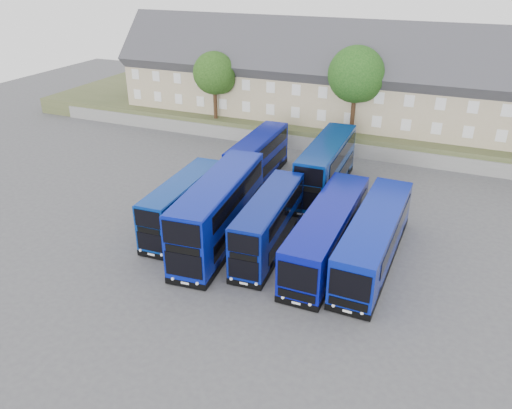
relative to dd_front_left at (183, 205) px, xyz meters
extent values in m
plane|color=#4D4D52|center=(5.84, -3.57, -1.93)|extent=(120.00, 120.00, 0.00)
cube|color=slate|center=(5.84, 20.43, -1.18)|extent=(70.00, 0.40, 1.50)
cube|color=#4A542F|center=(5.84, 30.43, -0.93)|extent=(80.00, 20.00, 2.00)
cube|color=tan|center=(-18.16, 26.43, 3.07)|extent=(6.00, 8.00, 6.00)
cube|color=#343439|center=(-18.16, 26.43, 6.07)|extent=(6.00, 10.40, 10.40)
cube|color=brown|center=(-16.66, 26.43, 9.91)|extent=(0.60, 0.90, 1.40)
cube|color=tan|center=(-12.16, 26.43, 3.07)|extent=(6.00, 8.00, 6.00)
cube|color=#343439|center=(-12.16, 26.43, 6.07)|extent=(6.00, 10.40, 10.40)
cube|color=brown|center=(-10.66, 26.43, 9.91)|extent=(0.60, 0.90, 1.40)
cube|color=tan|center=(-6.16, 26.43, 3.07)|extent=(6.00, 8.00, 6.00)
cube|color=#343439|center=(-6.16, 26.43, 6.07)|extent=(6.00, 10.40, 10.40)
cube|color=brown|center=(-4.66, 26.43, 9.91)|extent=(0.60, 0.90, 1.40)
cube|color=tan|center=(-0.16, 26.43, 3.07)|extent=(6.00, 8.00, 6.00)
cube|color=#343439|center=(-0.16, 26.43, 6.07)|extent=(6.00, 10.40, 10.40)
cube|color=brown|center=(1.34, 26.43, 9.91)|extent=(0.60, 0.90, 1.40)
cube|color=tan|center=(5.84, 26.43, 3.07)|extent=(6.00, 8.00, 6.00)
cube|color=#343439|center=(5.84, 26.43, 6.07)|extent=(6.00, 10.40, 10.40)
cube|color=brown|center=(7.34, 26.43, 9.91)|extent=(0.60, 0.90, 1.40)
cube|color=tan|center=(11.84, 26.43, 3.07)|extent=(6.00, 8.00, 6.00)
cube|color=#343439|center=(11.84, 26.43, 6.07)|extent=(6.00, 10.40, 10.40)
cube|color=brown|center=(13.34, 26.43, 9.91)|extent=(0.60, 0.90, 1.40)
cube|color=tan|center=(17.84, 26.43, 3.07)|extent=(6.00, 8.00, 6.00)
cube|color=#343439|center=(17.84, 26.43, 6.07)|extent=(6.00, 10.40, 10.40)
cube|color=brown|center=(19.34, 26.43, 9.91)|extent=(0.60, 0.90, 1.40)
cube|color=navy|center=(0.00, 0.03, 0.21)|extent=(2.66, 9.93, 3.59)
cube|color=black|center=(0.00, 0.03, -1.63)|extent=(2.70, 9.97, 0.45)
cube|color=black|center=(0.22, -4.92, -0.54)|extent=(1.94, 0.14, 1.34)
cube|color=black|center=(0.22, -4.92, 1.25)|extent=(1.94, 0.14, 1.25)
cylinder|color=black|center=(-0.85, -2.74, -1.43)|extent=(0.34, 1.01, 1.00)
cube|color=#081897|center=(3.55, -0.82, 0.71)|extent=(3.93, 12.52, 4.58)
cube|color=black|center=(3.55, -0.82, -1.63)|extent=(3.98, 12.57, 0.45)
cube|color=black|center=(4.12, -6.98, -0.20)|extent=(2.49, 0.29, 1.68)
cube|color=black|center=(4.12, -6.98, 2.04)|extent=(2.49, 0.29, 1.57)
cylinder|color=black|center=(2.67, -4.88, -1.43)|extent=(0.39, 1.02, 1.00)
cube|color=navy|center=(7.24, -0.43, 0.29)|extent=(2.96, 10.33, 3.73)
cube|color=black|center=(7.24, -0.43, -1.63)|extent=(3.00, 10.37, 0.45)
cube|color=black|center=(7.57, -5.55, -0.49)|extent=(2.02, 0.19, 1.39)
cube|color=black|center=(7.57, -5.55, 1.36)|extent=(2.02, 0.19, 1.30)
cylinder|color=black|center=(6.42, -3.39, -1.43)|extent=(0.36, 1.02, 1.00)
cube|color=#071290|center=(1.61, 10.94, 0.33)|extent=(2.59, 10.49, 3.83)
cube|color=black|center=(1.61, 10.94, -1.63)|extent=(2.63, 10.53, 0.45)
cube|color=black|center=(1.72, 5.69, -0.46)|extent=(2.07, 0.10, 1.42)
cube|color=black|center=(1.72, 5.69, 1.44)|extent=(2.07, 0.10, 1.33)
cylinder|color=black|center=(0.64, 7.89, -1.43)|extent=(0.32, 1.01, 1.00)
cube|color=navy|center=(8.22, 10.81, 0.56)|extent=(2.89, 11.65, 4.29)
cube|color=black|center=(8.22, 10.81, -1.63)|extent=(2.93, 11.69, 0.45)
cube|color=black|center=(8.35, 4.99, -0.30)|extent=(2.33, 0.11, 1.58)
cube|color=black|center=(8.35, 4.99, 1.81)|extent=(2.33, 0.11, 1.48)
cylinder|color=black|center=(7.13, 7.19, -1.43)|extent=(0.32, 1.01, 1.00)
cube|color=#070F91|center=(11.30, 0.44, 0.05)|extent=(2.77, 13.14, 3.26)
cube|color=black|center=(11.30, 0.44, -1.63)|extent=(2.81, 13.18, 0.45)
cube|color=black|center=(11.28, -6.16, 0.31)|extent=(2.44, 0.07, 1.75)
cylinder|color=black|center=(10.07, -3.93, -1.43)|extent=(0.30, 1.00, 1.00)
cube|color=#081B9C|center=(14.44, 0.82, 0.04)|extent=(3.03, 13.12, 3.24)
cube|color=black|center=(14.44, 0.82, -1.63)|extent=(3.07, 13.16, 0.45)
cube|color=black|center=(14.29, -5.74, 0.30)|extent=(2.42, 0.12, 1.74)
cylinder|color=black|center=(13.13, -3.48, -1.43)|extent=(0.32, 1.01, 1.00)
cylinder|color=#382314|center=(-8.16, 21.43, 1.94)|extent=(0.44, 0.44, 3.75)
sphere|color=#1A3A10|center=(-8.16, 21.43, 5.32)|extent=(4.80, 4.80, 4.80)
sphere|color=#1A3A10|center=(-7.56, 21.83, 4.57)|extent=(3.30, 3.30, 3.30)
cylinder|color=#382314|center=(7.84, 21.93, 2.32)|extent=(0.44, 0.44, 4.50)
sphere|color=#154011|center=(7.84, 21.93, 6.37)|extent=(5.76, 5.76, 5.76)
sphere|color=#154011|center=(8.44, 22.33, 5.47)|extent=(3.96, 3.96, 3.96)
camera|label=1|loc=(18.47, -29.26, 16.98)|focal=35.00mm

